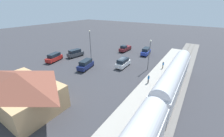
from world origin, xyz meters
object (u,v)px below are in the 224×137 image
object	(u,v)px
passenger_train	(156,111)
light_pole_lot_center	(90,43)
suv_red	(54,57)
pickup_maroon	(125,48)
pedestrian_on_platform	(149,78)
suv_navy	(86,64)
suv_charcoal	(75,53)
suv_blue	(146,51)
pedestrian_waiting_far	(163,64)
suv_white	(123,63)
station_building	(21,89)
light_pole_near_platform	(150,51)

from	to	relation	value
passenger_train	light_pole_lot_center	bearing A→B (deg)	-32.07
suv_red	pickup_maroon	xyz separation A→B (m)	(-12.03, -19.16, -0.12)
pedestrian_on_platform	suv_navy	distance (m)	15.43
suv_navy	suv_red	bearing A→B (deg)	4.71
suv_charcoal	suv_blue	bearing A→B (deg)	-142.32
pedestrian_waiting_far	pickup_maroon	size ratio (longest dim) A/B	0.31
pedestrian_waiting_far	suv_blue	bearing A→B (deg)	-48.67
suv_red	suv_white	xyz separation A→B (m)	(-18.00, -6.83, 0.00)
passenger_train	light_pole_lot_center	world-z (taller)	light_pole_lot_center
suv_navy	suv_white	xyz separation A→B (m)	(-7.10, -5.93, 0.00)
station_building	pickup_maroon	xyz separation A→B (m)	(0.60, -33.75, -1.91)
suv_charcoal	light_pole_lot_center	bearing A→B (deg)	176.19
light_pole_lot_center	passenger_train	bearing A→B (deg)	147.93
pickup_maroon	light_pole_near_platform	xyz separation A→B (m)	(-11.80, 10.55, 3.58)
station_building	suv_navy	world-z (taller)	station_building
suv_navy	suv_blue	distance (m)	20.20
suv_white	light_pole_lot_center	xyz separation A→B (m)	(9.26, 1.38, 4.12)
suv_red	pedestrian_waiting_far	bearing A→B (deg)	-158.12
pickup_maroon	light_pole_lot_center	distance (m)	14.73
passenger_train	pickup_maroon	distance (m)	33.19
passenger_train	station_building	world-z (taller)	station_building
pedestrian_on_platform	light_pole_near_platform	bearing A→B (deg)	-69.55
passenger_train	suv_blue	bearing A→B (deg)	-67.76
suv_blue	suv_navy	bearing A→B (deg)	65.20
pedestrian_on_platform	suv_red	world-z (taller)	suv_red
suv_navy	light_pole_lot_center	world-z (taller)	light_pole_lot_center
station_building	suv_white	world-z (taller)	station_building
light_pole_lot_center	pickup_maroon	bearing A→B (deg)	-103.50
station_building	pedestrian_on_platform	bearing A→B (deg)	-129.45
suv_red	suv_navy	world-z (taller)	same
light_pole_lot_center	suv_charcoal	bearing A→B (deg)	-3.81
pedestrian_waiting_far	suv_white	world-z (taller)	suv_white
pedestrian_on_platform	suv_navy	bearing A→B (deg)	4.13
station_building	suv_white	distance (m)	22.16
pedestrian_waiting_far	suv_red	size ratio (longest dim) A/B	0.33
station_building	suv_white	bearing A→B (deg)	-104.08
station_building	light_pole_near_platform	size ratio (longest dim) A/B	1.76
pedestrian_waiting_far	suv_blue	distance (m)	11.28
station_building	light_pole_near_platform	world-z (taller)	light_pole_near_platform
pickup_maroon	light_pole_near_platform	size ratio (longest dim) A/B	0.75
suv_red	suv_charcoal	bearing A→B (deg)	-109.55
pickup_maroon	suv_white	distance (m)	13.70
suv_white	station_building	bearing A→B (deg)	75.92
suv_red	pickup_maroon	world-z (taller)	suv_red
station_building	light_pole_near_platform	xyz separation A→B (m)	(-11.20, -23.20, 1.67)
passenger_train	suv_blue	xyz separation A→B (m)	(11.25, -27.51, -1.71)
passenger_train	pickup_maroon	xyz separation A→B (m)	(18.60, -27.43, -1.83)
passenger_train	suv_charcoal	world-z (taller)	passenger_train
pedestrian_on_platform	pickup_maroon	distance (m)	22.30
suv_red	suv_navy	size ratio (longest dim) A/B	1.00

